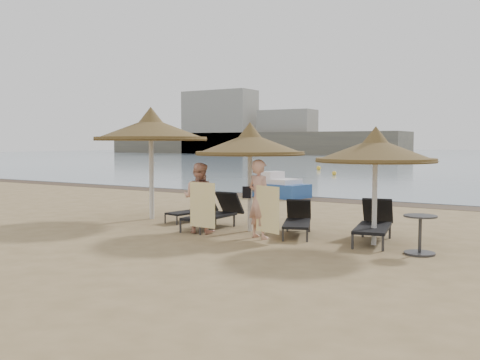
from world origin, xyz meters
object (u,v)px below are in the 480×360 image
Objects in this scene: person_left at (199,192)px; pedal_boat at (280,188)px; palapa_right at (375,151)px; side_table at (420,236)px; lounger_near_right at (297,219)px; lounger_far_right at (374,223)px; lounger_far_left at (194,209)px; lounger_near_left at (216,212)px; palapa_center at (250,144)px; person_right at (260,193)px; palapa_left at (151,130)px.

person_left is 0.82× the size of pedal_boat.
palapa_right is 2.09m from side_table.
pedal_boat is (-4.43, 7.69, 0.02)m from lounger_near_right.
person_left is (-4.09, -1.16, 0.60)m from lounger_far_right.
side_table is (1.24, -0.96, -0.04)m from lounger_far_right.
lounger_near_left reaches higher than lounger_far_left.
palapa_center is 1.29× the size of person_right.
lounger_near_right is 0.89× the size of person_right.
palapa_right is 1.21× the size of lounger_far_right.
lounger_far_right reaches higher than side_table.
lounger_near_right is 3.23m from side_table.
lounger_near_left is (-1.03, -0.04, -1.80)m from palapa_center.
lounger_near_right is at bearing 1.93° from lounger_far_left.
palapa_left is 6.87m from palapa_right.
palapa_left is at bearing 168.77° from lounger_far_right.
lounger_near_left is 0.95× the size of person_right.
palapa_right is at bearing -38.04° from pedal_boat.
lounger_far_left is 7.24m from pedal_boat.
lounger_far_left is 3.55m from lounger_near_right.
lounger_far_right is 1.07× the size of person_left.
person_left reaches higher than lounger_far_left.
pedal_boat is at bearing 119.05° from lounger_far_right.
palapa_right is 4.42m from person_left.
pedal_boat is (-7.54, 8.54, 0.01)m from side_table.
palapa_right is at bearing -149.03° from person_right.
lounger_near_left is 1.01× the size of person_left.
lounger_near_left is at bearing 163.55° from lounger_near_right.
palapa_right reaches higher than pedal_boat.
person_right is (-0.53, -0.96, 0.71)m from lounger_near_right.
side_table is 0.32× the size of pedal_boat.
palapa_center reaches higher than lounger_near_right.
side_table is at bearing -1.37° from lounger_far_left.
palapa_center reaches higher than pedal_boat.
pedal_boat is (-6.30, 7.58, -0.03)m from lounger_far_right.
palapa_left is 1.94× the size of lounger_far_left.
palapa_left is at bearing -79.69° from pedal_boat.
person_right is 0.87× the size of pedal_boat.
palapa_center reaches higher than lounger_far_right.
side_table is at bearing -37.24° from lounger_near_right.
side_table is 11.40m from pedal_boat.
lounger_far_right is at bearing 5.46° from palapa_center.
palapa_right is 1.22× the size of person_right.
palapa_left is at bearing -155.33° from lounger_far_left.
lounger_far_left is 0.79× the size of lounger_far_right.
palapa_center is 3.51× the size of side_table.
pedal_boat is (-3.89, 8.65, -0.69)m from person_right.
palapa_left is 7.85m from pedal_boat.
person_left reaches higher than pedal_boat.
person_left is at bearing -25.24° from palapa_left.
lounger_near_right is at bearing -101.46° from person_right.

